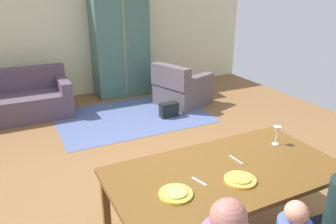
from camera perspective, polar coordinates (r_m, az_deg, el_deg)
The scene contains 15 objects.
ground_plane at distance 4.60m, azimuth -3.01°, elevation -7.49°, with size 7.43×6.25×0.02m, color brown.
back_wall at distance 7.12m, azimuth -13.82°, elevation 13.76°, with size 7.43×0.10×2.70m, color beige.
dining_table at distance 2.83m, azimuth 9.99°, elevation -10.96°, with size 1.95×1.03×0.76m.
plate_near_man at distance 2.47m, azimuth 1.35°, elevation -13.98°, with size 0.25×0.25×0.02m, color yellow.
pizza_near_man at distance 2.46m, azimuth 1.36°, elevation -13.69°, with size 0.17×0.17×0.01m, color tan.
plate_near_child at distance 2.68m, azimuth 12.38°, elevation -11.40°, with size 0.25×0.25×0.02m, color yellow.
pizza_near_child at distance 2.67m, azimuth 12.41°, elevation -11.12°, with size 0.17×0.17×0.01m, color gold.
wine_glass at distance 3.28m, azimuth 18.33°, elevation -3.24°, with size 0.07×0.07×0.19m.
fork at distance 2.62m, azimuth 5.45°, elevation -11.88°, with size 0.02×0.15×0.01m, color silver.
knife at distance 2.96m, azimuth 11.71°, elevation -8.08°, with size 0.01×0.17×0.01m, color silver.
area_rug at distance 5.91m, azimuth -6.22°, elevation -0.73°, with size 2.60×1.80×0.01m, color #4A5885.
couch at distance 6.31m, azimuth -24.83°, elevation 1.72°, with size 1.80×0.86×0.82m.
armchair at distance 6.38m, azimuth 2.23°, elevation 4.05°, with size 1.09×1.08×0.82m.
armoire at distance 6.94m, azimuth -8.27°, elevation 11.45°, with size 1.10×0.59×2.10m.
handbag at distance 5.82m, azimuth 0.16°, elevation 0.39°, with size 0.32×0.16×0.26m, color black.
Camera 1 is at (-1.58, -3.19, 2.18)m, focal length 35.20 mm.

